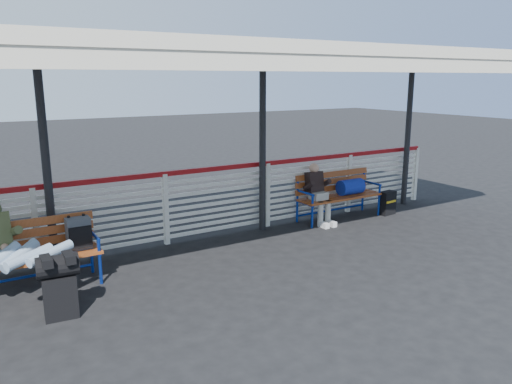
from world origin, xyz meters
TOP-DOWN VIEW (x-y plane):
  - ground at (0.00, 0.00)m, footprint 60.00×60.00m
  - fence at (0.00, 1.90)m, footprint 12.08×0.08m
  - canopy at (-0.00, 0.87)m, footprint 12.60×3.60m
  - luggage_stack at (-2.03, 0.05)m, footprint 0.48×0.30m
  - bench_left at (-2.05, 1.08)m, footprint 1.80×0.56m
  - bench_right at (3.59, 1.61)m, footprint 1.80×0.56m
  - traveler_man at (-2.38, 0.73)m, footprint 0.93×1.64m
  - companion_person at (2.94, 1.57)m, footprint 0.32×0.66m
  - suitcase_side at (4.54, 1.31)m, footprint 0.37×0.25m

SIDE VIEW (x-z plane):
  - ground at x=0.00m, z-range 0.00..0.00m
  - suitcase_side at x=4.54m, z-range 0.00..0.48m
  - luggage_stack at x=-2.03m, z-range 0.03..0.80m
  - bench_right at x=3.59m, z-range 0.12..1.04m
  - bench_left at x=-2.05m, z-range 0.13..1.05m
  - companion_person at x=2.94m, z-range 0.02..1.17m
  - fence at x=0.00m, z-range 0.04..1.28m
  - traveler_man at x=-2.38m, z-range 0.30..1.07m
  - canopy at x=0.00m, z-range 1.46..4.62m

